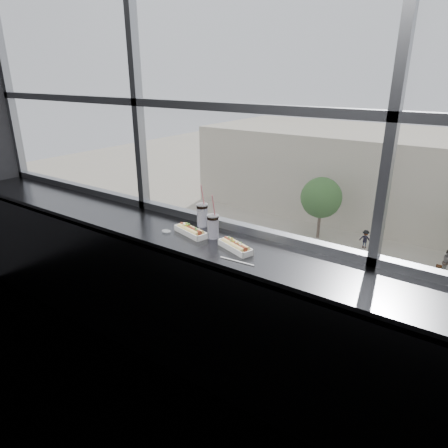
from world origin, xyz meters
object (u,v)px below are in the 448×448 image
Objects in this scene: soda_cup_left at (202,214)px; pedestrian_b at (448,260)px; hotdog_tray_right at (235,246)px; wrapper at (166,231)px; pedestrian_a at (366,237)px; tree_left at (321,198)px; soda_cup_right at (213,225)px; car_near_b at (285,296)px; car_near_c at (429,346)px; loose_straw at (237,261)px; car_near_a at (206,270)px; hotdog_tray_left at (191,231)px.

soda_cup_left reaches higher than pedestrian_b.
wrapper is (-0.60, -0.03, -0.02)m from hotdog_tray_right.
tree_left is (-3.91, -0.13, 2.65)m from pedestrian_a.
hotdog_tray_right reaches higher than tree_left.
soda_cup_right reaches higher than wrapper.
soda_cup_left is 30.91m from pedestrian_a.
car_near_b is (-7.20, 16.31, -10.94)m from hotdog_tray_right.
soda_cup_left is at bearing 178.30° from car_near_c.
loose_straw is at bearing -32.84° from soda_cup_right.
car_near_b is (-6.74, 16.08, -11.01)m from soda_cup_left.
pedestrian_a is (-5.96, 28.36, -11.24)m from soda_cup_right.
soda_cup_left is 0.31m from wrapper.
soda_cup_right is at bearing 179.07° from car_near_c.
tree_left is at bearing -9.64° from car_near_a.
pedestrian_a is at bearing 98.34° from loose_straw.
loose_straw is at bearing -179.37° from pedestrian_b.
pedestrian_a is at bearing 77.94° from pedestrian_b.
car_near_a is 12.55m from tree_left.
loose_straw is at bearing -138.12° from car_near_a.
car_near_b is (-6.60, 16.34, -10.92)m from wrapper.
hotdog_tray_left reaches higher than hotdog_tray_right.
soda_cup_right reaches higher than pedestrian_a.
hotdog_tray_right is 29.29m from pedestrian_b.
car_near_c is (0.26, 16.46, -10.98)m from loose_straw.
soda_cup_left is (-0.46, 0.23, 0.07)m from hotdog_tray_right.
soda_cup_right is 0.18× the size of pedestrian_a.
wrapper reaches higher than car_near_b.
hotdog_tray_left is 29.25m from pedestrian_b.
soda_cup_left is 23.12m from car_near_a.
tree_left is (-10.49, 12.00, 2.48)m from car_near_c.
car_near_a is (-12.46, 16.08, -10.99)m from soda_cup_left.
tree_left is (-2.92, 12.00, 2.41)m from car_near_b.
soda_cup_right is at bearing 101.86° from pedestrian_a.
car_near_a is at bearing 61.04° from pedestrian_a.
car_near_a is at bearing 127.77° from soda_cup_left.
hotdog_tray_left is at bearing 179.51° from pedestrian_b.
car_near_a is (-13.29, 0.00, 0.08)m from car_near_c.
hotdog_tray_left is 0.57m from loose_straw.
pedestrian_a is 0.82× the size of pedestrian_b.
soda_cup_left is at bearing -71.02° from tree_left.
loose_straw is at bearing -3.91° from hotdog_tray_left.
soda_cup_right is 31.11m from tree_left.
wrapper is at bearing -158.05° from car_near_b.
loose_straw is at bearing -156.10° from car_near_b.
loose_straw is 23.65m from car_near_a.
soda_cup_left is 0.06× the size of tree_left.
car_near_c is at bearing -90.04° from car_near_b.
hotdog_tray_right is at bearing 179.96° from car_near_c.
car_near_b is at bearing 112.73° from soda_cup_left.
hotdog_tray_right is 0.18m from loose_straw.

